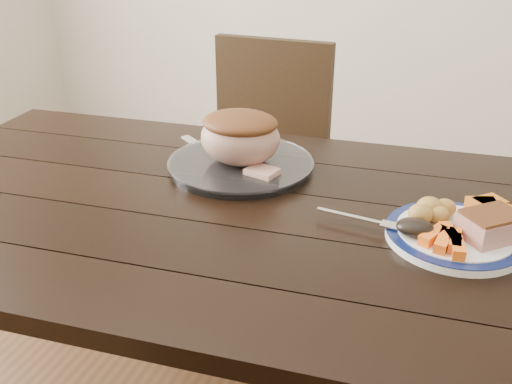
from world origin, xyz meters
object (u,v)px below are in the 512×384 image
(roast_joint, at_px, (240,138))
(carving_knife, at_px, (226,160))
(dining_table, at_px, (225,240))
(fork, at_px, (366,220))
(serving_platter, at_px, (241,166))
(pork_slice, at_px, (490,227))
(dinner_plate, at_px, (454,236))
(chair_far, at_px, (261,162))

(roast_joint, height_order, carving_knife, roast_joint)
(dining_table, bearing_deg, fork, -1.19)
(dining_table, distance_m, fork, 0.33)
(serving_platter, bearing_deg, pork_slice, -17.33)
(pork_slice, xyz_separation_m, roast_joint, (-0.56, 0.18, 0.04))
(dining_table, xyz_separation_m, dinner_plate, (0.47, 0.01, 0.10))
(pork_slice, distance_m, carving_knife, 0.65)
(dinner_plate, bearing_deg, serving_platter, 161.31)
(dining_table, relative_size, roast_joint, 8.55)
(dinner_plate, relative_size, serving_platter, 0.76)
(chair_far, xyz_separation_m, roast_joint, (0.14, -0.56, 0.31))
(chair_far, distance_m, carving_knife, 0.59)
(pork_slice, bearing_deg, roast_joint, 162.67)
(serving_platter, xyz_separation_m, carving_knife, (-0.05, 0.02, -0.00))
(dinner_plate, height_order, serving_platter, serving_platter)
(pork_slice, height_order, roast_joint, roast_joint)
(dining_table, relative_size, pork_slice, 16.47)
(dining_table, xyz_separation_m, roast_joint, (-0.03, 0.18, 0.17))
(serving_platter, height_order, fork, fork)
(roast_joint, bearing_deg, fork, -29.13)
(chair_far, bearing_deg, pork_slice, 135.22)
(chair_far, relative_size, fork, 5.21)
(chair_far, distance_m, fork, 0.92)
(serving_platter, xyz_separation_m, fork, (0.34, -0.19, 0.01))
(fork, relative_size, carving_knife, 0.66)
(chair_far, bearing_deg, fork, 124.12)
(dinner_plate, xyz_separation_m, carving_knife, (-0.56, 0.20, -0.00))
(dining_table, relative_size, serving_platter, 4.81)
(chair_far, bearing_deg, carving_knife, 101.04)
(dining_table, xyz_separation_m, chair_far, (-0.18, 0.74, -0.13))
(chair_far, relative_size, roast_joint, 4.80)
(dining_table, xyz_separation_m, serving_platter, (-0.03, 0.18, 0.10))
(chair_far, xyz_separation_m, dinner_plate, (0.65, -0.73, 0.23))
(dining_table, relative_size, fork, 9.29)
(chair_far, height_order, serving_platter, chair_far)
(serving_platter, bearing_deg, chair_far, 104.34)
(dining_table, distance_m, serving_platter, 0.21)
(serving_platter, distance_m, carving_knife, 0.06)
(dining_table, relative_size, chair_far, 1.78)
(dinner_plate, distance_m, carving_knife, 0.59)
(dinner_plate, relative_size, carving_knife, 0.96)
(dining_table, bearing_deg, roast_joint, 100.47)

